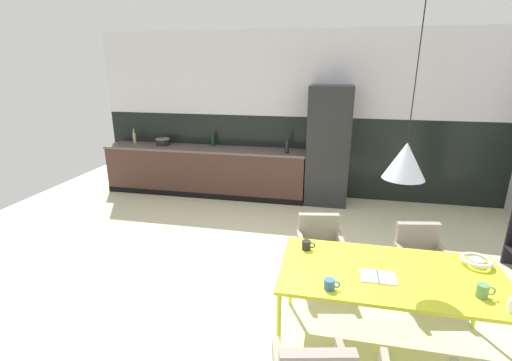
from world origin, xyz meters
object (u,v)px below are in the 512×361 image
Objects in this scene: refrigerator_column at (328,146)px; pendant_lamp_over_table_near at (405,161)px; open_book at (378,277)px; bottle_spice_small at (134,138)px; armchair_near_window at (319,241)px; fruit_bowl at (477,261)px; dining_table at (391,277)px; cooking_pot at (163,142)px; mug_short_terracotta at (483,291)px; bottle_vinegar_dark at (287,146)px; armchair_head_of_table at (420,253)px; mug_dark_espresso at (307,245)px; mug_white_ceramic at (330,284)px; bottle_oil_tall at (213,140)px.

refrigerator_column is 3.64m from pendant_lamp_over_table_near.
bottle_spice_small is (-4.28, 3.77, 0.26)m from open_book.
fruit_bowl is (1.34, -0.66, 0.29)m from armchair_near_window.
refrigerator_column reaches higher than fruit_bowl.
refrigerator_column is at bearing 99.65° from dining_table.
fruit_bowl is 0.93× the size of cooking_pot.
pendant_lamp_over_table_near is (-0.61, 0.23, 0.90)m from mug_short_terracotta.
bottle_vinegar_dark reaches higher than mug_short_terracotta.
fruit_bowl is (0.29, -0.62, 0.30)m from armchair_head_of_table.
open_book is at bearing -133.93° from pendant_lamp_over_table_near.
pendant_lamp_over_table_near is (0.00, 0.02, 0.99)m from dining_table.
mug_dark_espresso reaches higher than armchair_head_of_table.
bottle_vinegar_dark is 3.72m from pendant_lamp_over_table_near.
mug_short_terracotta is 4.13m from bottle_vinegar_dark.
pendant_lamp_over_table_near reaches higher than mug_dark_espresso.
mug_dark_espresso is (-0.22, 0.59, 0.00)m from mug_white_ceramic.
bottle_vinegar_dark is at bearing 110.94° from dining_table.
armchair_near_window is at bearing -12.92° from armchair_head_of_table.
armchair_head_of_table is 1.18m from open_book.
pendant_lamp_over_table_near is (0.72, -0.23, 0.91)m from mug_dark_espresso.
mug_white_ceramic is at bearing -60.74° from bottle_oil_tall.
armchair_near_window is at bearing -90.28° from refrigerator_column.
dining_table is at bearing 34.30° from mug_white_ceramic.
mug_dark_espresso is at bearing -79.42° from bottle_vinegar_dark.
bottle_oil_tall is (-2.17, 2.80, 0.51)m from armchair_near_window.
refrigerator_column is at bearing 97.58° from open_book.
mug_white_ceramic is at bearing -147.81° from open_book.
bottle_oil_tall is at bearing 135.38° from fruit_bowl.
bottle_spice_small is (-5.01, 3.88, 0.22)m from mug_short_terracotta.
bottle_vinegar_dark is at bearing -170.52° from refrigerator_column.
pendant_lamp_over_table_near is at bearing 52.64° from armchair_head_of_table.
bottle_spice_small is at bearing 140.18° from dining_table.
armchair_head_of_table is at bearing 63.41° from pendant_lamp_over_table_near.
bottle_spice_small is at bearing -177.30° from bottle_oil_tall.
bottle_oil_tall is at bearing 126.83° from pendant_lamp_over_table_near.
dining_table is 0.99m from pendant_lamp_over_table_near.
dining_table is at bearing 112.90° from armchair_near_window.
armchair_head_of_table is 1.36m from mug_dark_espresso.
fruit_bowl is at bearing -44.62° from bottle_oil_tall.
bottle_oil_tall is (-3.40, 3.95, 0.22)m from mug_short_terracotta.
bottle_vinegar_dark is at bearing -11.89° from bottle_oil_tall.
armchair_head_of_table is at bearing -41.39° from bottle_oil_tall.
open_book is at bearing -41.36° from bottle_spice_small.
mug_dark_espresso is at bearing 110.38° from mug_white_ceramic.
bottle_vinegar_dark is (2.46, -0.19, 0.07)m from cooking_pot.
fruit_bowl is at bearing 104.04° from armchair_head_of_table.
mug_white_ceramic is at bearing -69.62° from mug_dark_espresso.
dining_table is 13.85× the size of mug_short_terracotta.
bottle_vinegar_dark reaches higher than bottle_oil_tall.
fruit_bowl is at bearing 20.77° from dining_table.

